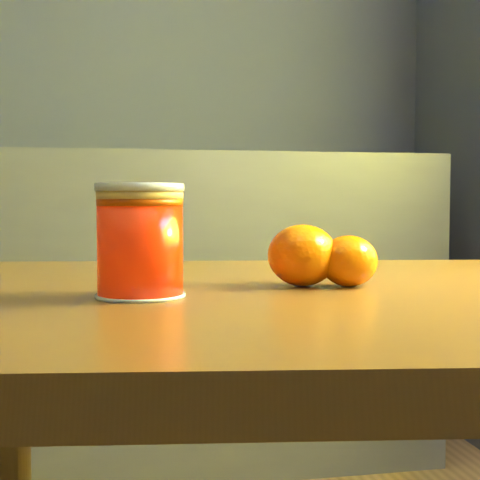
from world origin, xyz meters
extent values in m
cube|color=brown|center=(0.87, 0.03, 0.66)|extent=(0.98, 0.75, 0.04)
cylinder|color=#F92504|center=(0.67, 0.00, 0.72)|extent=(0.07, 0.07, 0.09)
cylinder|color=#E1B75B|center=(0.67, 0.00, 0.77)|extent=(0.08, 0.08, 0.01)
cylinder|color=silver|center=(0.67, 0.00, 0.77)|extent=(0.08, 0.08, 0.00)
ellipsoid|color=orange|center=(0.83, 0.05, 0.71)|extent=(0.09, 0.09, 0.06)
ellipsoid|color=orange|center=(0.88, 0.04, 0.70)|extent=(0.07, 0.07, 0.05)
camera|label=1|loc=(0.65, -0.59, 0.76)|focal=50.00mm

